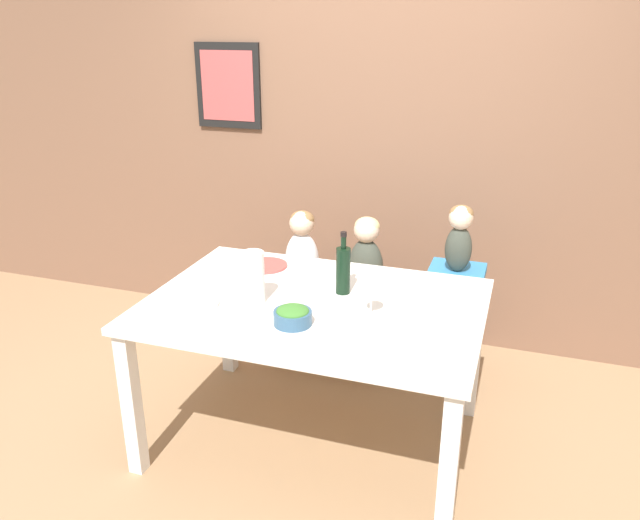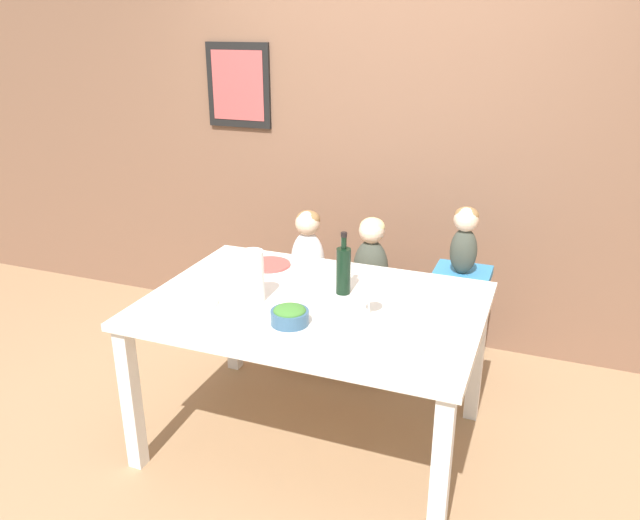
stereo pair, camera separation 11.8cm
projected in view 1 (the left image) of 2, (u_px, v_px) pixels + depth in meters
ground_plane at (315, 438)px, 3.18m from camera, size 14.00×14.00×0.00m
wall_back at (383, 132)px, 3.86m from camera, size 10.00×0.09×2.70m
dining_table at (314, 320)px, 2.94m from camera, size 1.55×1.09×0.77m
chair_far_left at (303, 300)px, 3.86m from camera, size 0.36×0.43×0.45m
chair_far_center at (364, 309)px, 3.74m from camera, size 0.36×0.43×0.45m
chair_right_highchair at (454, 296)px, 3.53m from camera, size 0.31×0.37×0.69m
person_child_left at (302, 250)px, 3.74m from camera, size 0.21×0.16×0.50m
person_child_center at (366, 257)px, 3.62m from camera, size 0.21×0.16×0.50m
person_baby_right at (460, 234)px, 3.39m from camera, size 0.15×0.14×0.38m
wine_bottle at (343, 269)px, 2.96m from camera, size 0.07×0.07×0.31m
paper_towel_roll at (253, 277)px, 2.86m from camera, size 0.10×0.10×0.25m
wine_glass_near at (371, 287)px, 2.73m from camera, size 0.08×0.08×0.18m
salad_bowl_large at (293, 315)px, 2.68m from camera, size 0.17×0.17×0.08m
dinner_plate_front_left at (194, 304)px, 2.87m from camera, size 0.23×0.23×0.01m
dinner_plate_back_left at (266, 265)px, 3.32m from camera, size 0.23×0.23×0.01m
dinner_plate_back_right at (427, 289)px, 3.04m from camera, size 0.23×0.23×0.01m
dinner_plate_front_right at (401, 344)px, 2.52m from camera, size 0.23×0.23×0.01m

